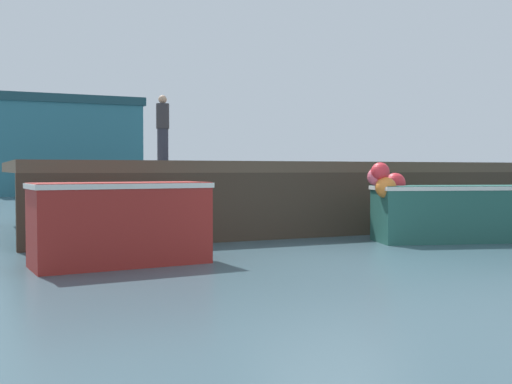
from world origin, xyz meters
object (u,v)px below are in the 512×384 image
fishing_boat_near_right (452,210)px  dockworker (163,129)px  fishing_boat_near_left (121,221)px  rowboat (476,231)px

fishing_boat_near_right → dockworker: size_ratio=2.12×
fishing_boat_near_left → rowboat: 8.21m
fishing_boat_near_left → dockworker: 6.72m
fishing_boat_near_left → fishing_boat_near_right: bearing=3.4°
rowboat → dockworker: size_ratio=0.98×
fishing_boat_near_right → rowboat: bearing=21.0°
rowboat → dockworker: bearing=138.2°
fishing_boat_near_right → dockworker: (-4.72, 5.57, 1.93)m
fishing_boat_near_left → dockworker: dockworker is taller
fishing_boat_near_left → fishing_boat_near_right: fishing_boat_near_right is taller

